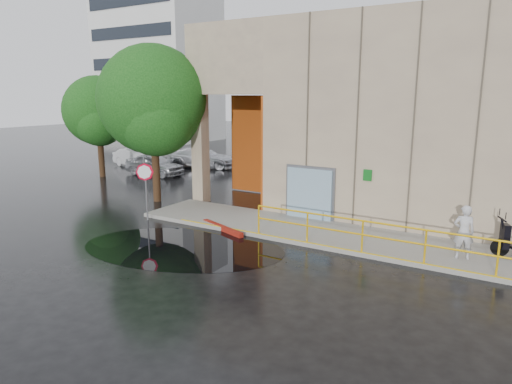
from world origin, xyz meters
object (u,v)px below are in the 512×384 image
car_a (154,165)px  car_c (202,158)px  car_b (136,158)px  tree_far (98,113)px  person (464,232)px  stop_sign (145,178)px  tree_near (154,104)px  red_curb (222,228)px

car_a → car_c: (0.77, 3.86, 0.03)m
car_a → car_b: size_ratio=1.01×
tree_far → person: bearing=-11.7°
stop_sign → tree_near: (-1.85, 2.61, 2.84)m
car_a → red_curb: bearing=-126.4°
red_curb → car_c: (-9.74, 11.34, 0.61)m
stop_sign → tree_near: tree_near is taller
stop_sign → car_a: 10.65m
stop_sign → tree_near: 4.27m
car_b → car_c: car_c is taller
red_curb → person: bearing=7.0°
red_curb → tree_near: (-5.28, 2.19, 4.47)m
stop_sign → red_curb: size_ratio=0.98×
red_curb → tree_far: bearing=157.3°
car_a → stop_sign: bearing=-139.1°
person → car_c: person is taller
tree_far → car_c: bearing=63.1°
stop_sign → car_c: 13.38m
person → tree_far: size_ratio=0.27×
tree_far → stop_sign: bearing=-31.7°
stop_sign → car_c: stop_sign is taller
stop_sign → car_a: stop_sign is taller
car_c → tree_far: (-3.05, -6.00, 3.17)m
stop_sign → tree_near: bearing=113.8°
red_curb → tree_near: tree_near is taller
stop_sign → car_b: 14.34m
person → red_curb: bearing=-9.3°
person → stop_sign: size_ratio=0.71×
red_curb → car_a: bearing=144.5°
car_a → tree_far: tree_far is taller
stop_sign → red_curb: (3.44, 0.42, -1.64)m
car_c → tree_far: bearing=134.3°
car_c → car_a: bearing=150.0°
stop_sign → tree_far: tree_far is taller
stop_sign → car_b: stop_sign is taller
person → car_c: bearing=-46.4°
person → tree_far: (-20.94, 4.34, 2.89)m
red_curb → car_b: size_ratio=0.62×
car_a → car_b: bearing=61.2°
car_b → tree_near: (8.65, -7.10, 3.92)m
person → tree_near: (-13.44, 1.18, 3.58)m
stop_sign → car_a: bearing=120.3°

